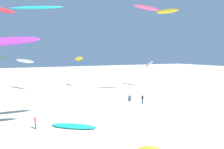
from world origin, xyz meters
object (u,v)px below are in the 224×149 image
at_px(flying_kite_2, 38,7).
at_px(flying_kite_3, 0,9).
at_px(flying_kite_4, 79,59).
at_px(flying_kite_6, 167,11).
at_px(flying_kite_0, 3,41).
at_px(person_mid_field, 142,99).
at_px(grounded_kite_0, 74,126).
at_px(person_foreground_walker, 35,122).
at_px(flying_kite_1, 149,64).
at_px(flying_kite_5, 147,8).
at_px(flying_kite_7, 25,61).

relative_size(flying_kite_2, flying_kite_3, 0.73).
height_order(flying_kite_4, flying_kite_6, flying_kite_6).
xyz_separation_m(flying_kite_0, flying_kite_3, (-2.88, 28.47, 9.74)).
distance_m(flying_kite_3, person_mid_field, 40.60).
distance_m(grounded_kite_0, person_foreground_walker, 4.80).
height_order(flying_kite_6, grounded_kite_0, flying_kite_6).
xyz_separation_m(flying_kite_0, person_mid_field, (22.20, 3.35, -9.94)).
bearing_deg(flying_kite_0, flying_kite_1, 10.54).
distance_m(flying_kite_0, flying_kite_4, 32.85).
xyz_separation_m(flying_kite_3, flying_kite_5, (32.29, -16.29, 0.21)).
height_order(flying_kite_3, grounded_kite_0, flying_kite_3).
xyz_separation_m(flying_kite_2, flying_kite_5, (25.44, 11.22, 5.46)).
height_order(flying_kite_4, grounded_kite_0, flying_kite_4).
bearing_deg(grounded_kite_0, flying_kite_6, 29.03).
bearing_deg(flying_kite_4, flying_kite_2, -114.82).
bearing_deg(flying_kite_1, person_mid_field, -151.67).
relative_size(flying_kite_3, flying_kite_4, 2.11).
relative_size(flying_kite_3, grounded_kite_0, 3.89).
relative_size(flying_kite_0, flying_kite_7, 1.09).
distance_m(flying_kite_7, grounded_kite_0, 33.20).
xyz_separation_m(flying_kite_3, flying_kite_7, (4.82, 1.09, -12.79)).
bearing_deg(flying_kite_1, flying_kite_5, 56.88).
bearing_deg(flying_kite_1, flying_kite_2, -170.05).
xyz_separation_m(flying_kite_4, person_mid_field, (5.61, -24.90, -7.38)).
distance_m(flying_kite_3, flying_kite_5, 36.17).
bearing_deg(flying_kite_7, person_mid_field, -52.29).
distance_m(flying_kite_6, person_mid_field, 28.50).
xyz_separation_m(flying_kite_0, flying_kite_1, (24.43, 4.54, -3.41)).
bearing_deg(flying_kite_4, person_mid_field, -77.29).
relative_size(flying_kite_2, flying_kite_5, 0.74).
height_order(flying_kite_2, flying_kite_6, flying_kite_6).
bearing_deg(person_mid_field, grounded_kite_0, -159.16).
bearing_deg(flying_kite_0, flying_kite_6, 21.19).
xyz_separation_m(flying_kite_1, flying_kite_4, (-7.84, 23.70, 0.85)).
bearing_deg(person_mid_field, flying_kite_2, -172.53).
relative_size(flying_kite_5, person_mid_field, 12.53).
bearing_deg(flying_kite_6, flying_kite_0, -158.81).
xyz_separation_m(flying_kite_0, flying_kite_7, (1.94, 29.56, -3.05)).
distance_m(flying_kite_0, person_foreground_walker, 10.42).
bearing_deg(flying_kite_0, flying_kite_5, 22.50).
xyz_separation_m(flying_kite_2, flying_kite_7, (-2.03, 28.60, -7.55)).
bearing_deg(flying_kite_2, person_foreground_walker, -122.80).
bearing_deg(flying_kite_4, flying_kite_7, 174.87).
height_order(flying_kite_2, person_foreground_walker, flying_kite_2).
distance_m(flying_kite_2, person_foreground_walker, 14.58).
xyz_separation_m(flying_kite_6, person_foreground_walker, (-35.24, -15.39, -20.62)).
xyz_separation_m(flying_kite_4, grounded_kite_0, (-9.18, -30.53, -8.14)).
bearing_deg(flying_kite_2, flying_kite_4, 65.18).
distance_m(flying_kite_7, person_mid_field, 33.84).
bearing_deg(person_mid_field, flying_kite_0, -171.43).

